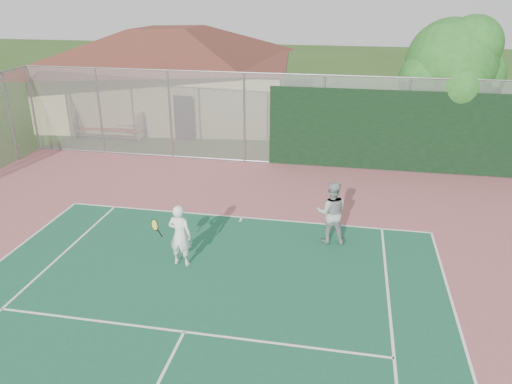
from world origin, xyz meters
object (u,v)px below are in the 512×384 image
(player_grey_back, at_px, (331,213))
(player_white_front, at_px, (179,236))
(bleachers, at_px, (114,121))
(tree, at_px, (453,67))
(clubhouse, at_px, (170,64))

(player_grey_back, bearing_deg, player_white_front, 23.28)
(bleachers, relative_size, player_white_front, 2.10)
(tree, bearing_deg, clubhouse, 160.06)
(player_white_front, distance_m, player_grey_back, 4.07)
(bleachers, xyz_separation_m, tree, (14.45, -1.05, 3.01))
(tree, relative_size, player_grey_back, 3.22)
(bleachers, relative_size, player_grey_back, 1.95)
(tree, xyz_separation_m, player_white_front, (-7.57, -9.73, -2.85))
(clubhouse, height_order, player_white_front, clubhouse)
(player_grey_back, bearing_deg, tree, -121.61)
(tree, height_order, player_grey_back, tree)
(tree, bearing_deg, player_grey_back, -116.92)
(player_grey_back, bearing_deg, bleachers, -44.92)
(clubhouse, xyz_separation_m, player_white_front, (5.30, -14.40, -1.96))
(player_white_front, bearing_deg, clubhouse, -64.22)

